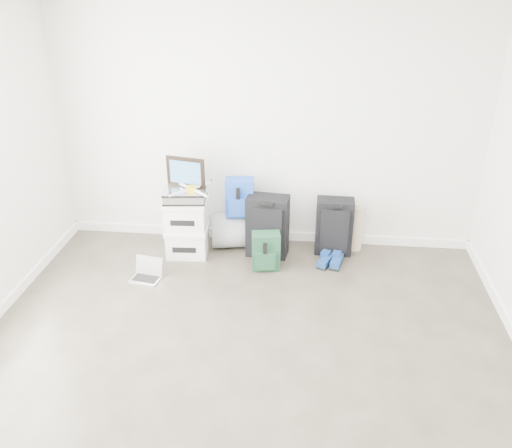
# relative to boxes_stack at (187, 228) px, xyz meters

# --- Properties ---
(ground) EXTENTS (5.00, 5.00, 0.00)m
(ground) POSITION_rel_boxes_stack_xyz_m (0.81, -2.05, -0.32)
(ground) COLOR #353027
(ground) RESTS_ON ground
(room_envelope) EXTENTS (4.52, 5.02, 2.71)m
(room_envelope) POSITION_rel_boxes_stack_xyz_m (0.81, -2.04, 1.40)
(room_envelope) COLOR silver
(room_envelope) RESTS_ON ground
(boxes_stack) EXTENTS (0.46, 0.38, 0.63)m
(boxes_stack) POSITION_rel_boxes_stack_xyz_m (0.00, 0.00, 0.00)
(boxes_stack) COLOR silver
(boxes_stack) RESTS_ON ground
(briefcase) EXTENTS (0.45, 0.35, 0.12)m
(briefcase) POSITION_rel_boxes_stack_xyz_m (0.00, 0.00, 0.37)
(briefcase) COLOR #B2B2B7
(briefcase) RESTS_ON boxes_stack
(painting) EXTENTS (0.42, 0.12, 0.32)m
(painting) POSITION_rel_boxes_stack_xyz_m (0.00, 0.10, 0.59)
(painting) COLOR black
(painting) RESTS_ON briefcase
(drone) EXTENTS (0.42, 0.42, 0.05)m
(drone) POSITION_rel_boxes_stack_xyz_m (0.08, -0.02, 0.46)
(drone) COLOR gold
(drone) RESTS_ON briefcase
(duffel_bag) EXTENTS (0.68, 0.49, 0.39)m
(duffel_bag) POSITION_rel_boxes_stack_xyz_m (0.54, 0.25, -0.12)
(duffel_bag) COLOR gray
(duffel_bag) RESTS_ON ground
(blue_backpack) EXTENTS (0.31, 0.24, 0.42)m
(blue_backpack) POSITION_rel_boxes_stack_xyz_m (0.54, 0.22, 0.27)
(blue_backpack) COLOR #1A3AAA
(blue_backpack) RESTS_ON duffel_bag
(large_suitcase) EXTENTS (0.46, 0.32, 0.67)m
(large_suitcase) POSITION_rel_boxes_stack_xyz_m (0.86, 0.08, 0.02)
(large_suitcase) COLOR black
(large_suitcase) RESTS_ON ground
(green_backpack) EXTENTS (0.31, 0.24, 0.40)m
(green_backpack) POSITION_rel_boxes_stack_xyz_m (0.87, -0.21, -0.13)
(green_backpack) COLOR #123320
(green_backpack) RESTS_ON ground
(carry_on) EXTENTS (0.40, 0.27, 0.62)m
(carry_on) POSITION_rel_boxes_stack_xyz_m (1.56, 0.20, -0.01)
(carry_on) COLOR black
(carry_on) RESTS_ON ground
(shoes) EXTENTS (0.29, 0.28, 0.09)m
(shoes) POSITION_rel_boxes_stack_xyz_m (1.54, -0.08, -0.27)
(shoes) COLOR black
(shoes) RESTS_ON ground
(rolled_rug) EXTENTS (0.17, 0.17, 0.52)m
(rolled_rug) POSITION_rel_boxes_stack_xyz_m (1.80, 0.32, -0.06)
(rolled_rug) COLOR gray
(rolled_rug) RESTS_ON ground
(laptop) EXTENTS (0.32, 0.25, 0.20)m
(laptop) POSITION_rel_boxes_stack_xyz_m (-0.30, -0.53, -0.27)
(laptop) COLOR silver
(laptop) RESTS_ON ground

